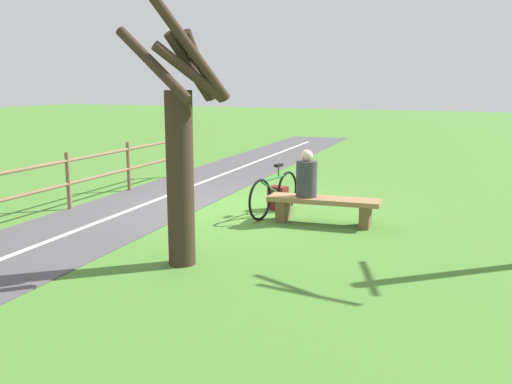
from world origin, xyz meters
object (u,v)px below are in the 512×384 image
(bicycle, at_px, (274,194))
(backpack, at_px, (278,198))
(person_seated, at_px, (307,177))
(bench, at_px, (324,205))
(tree_far_right, at_px, (181,154))

(bicycle, xyz_separation_m, backpack, (0.10, -0.42, -0.16))
(person_seated, xyz_separation_m, backpack, (0.80, -0.71, -0.56))
(person_seated, distance_m, backpack, 1.21)
(person_seated, xyz_separation_m, bicycle, (0.70, -0.29, -0.40))
(bench, relative_size, person_seated, 2.40)
(backpack, bearing_deg, bench, 148.07)
(bench, bearing_deg, backpack, -37.84)
(bench, distance_m, bicycle, 1.03)
(bench, xyz_separation_m, tree_far_right, (0.95, 2.88, 1.14))
(person_seated, xyz_separation_m, tree_far_right, (0.66, 2.84, 0.67))
(bicycle, height_order, backpack, bicycle)
(backpack, distance_m, tree_far_right, 3.77)
(bicycle, relative_size, backpack, 3.87)
(bench, xyz_separation_m, bicycle, (1.00, -0.26, 0.07))
(tree_far_right, bearing_deg, bench, -108.36)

